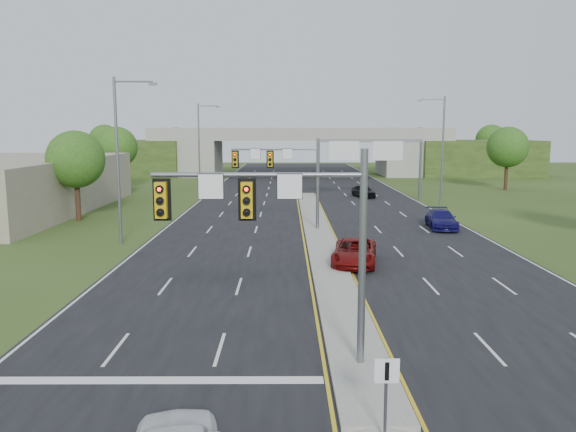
% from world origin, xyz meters
% --- Properties ---
extents(ground, '(240.00, 240.00, 0.00)m').
position_xyz_m(ground, '(0.00, 0.00, 0.00)').
color(ground, '#293F16').
rests_on(ground, ground).
extents(road, '(24.00, 160.00, 0.02)m').
position_xyz_m(road, '(0.00, 35.00, 0.01)').
color(road, black).
rests_on(road, ground).
extents(median, '(2.00, 54.00, 0.16)m').
position_xyz_m(median, '(0.00, 23.00, 0.10)').
color(median, gray).
rests_on(median, road).
extents(median_nose, '(2.00, 2.00, 0.16)m').
position_xyz_m(median_nose, '(0.00, -4.00, 0.10)').
color(median_nose, gray).
rests_on(median_nose, road).
extents(lane_markings, '(23.72, 160.00, 0.01)m').
position_xyz_m(lane_markings, '(-0.60, 28.91, 0.02)').
color(lane_markings, gold).
rests_on(lane_markings, road).
extents(signal_mast_near, '(6.62, 0.60, 7.00)m').
position_xyz_m(signal_mast_near, '(-2.26, -0.07, 4.73)').
color(signal_mast_near, slate).
rests_on(signal_mast_near, ground).
extents(signal_mast_far, '(6.62, 0.60, 7.00)m').
position_xyz_m(signal_mast_far, '(-2.26, 24.93, 4.73)').
color(signal_mast_far, slate).
rests_on(signal_mast_far, ground).
extents(keep_right_sign, '(0.60, 0.13, 2.20)m').
position_xyz_m(keep_right_sign, '(0.00, -4.53, 1.52)').
color(keep_right_sign, slate).
rests_on(keep_right_sign, ground).
extents(sign_gantry, '(11.58, 0.44, 6.67)m').
position_xyz_m(sign_gantry, '(6.68, 44.92, 5.24)').
color(sign_gantry, slate).
rests_on(sign_gantry, ground).
extents(overpass, '(80.00, 14.00, 8.10)m').
position_xyz_m(overpass, '(0.00, 80.00, 3.55)').
color(overpass, gray).
rests_on(overpass, ground).
extents(lightpole_l_mid, '(2.85, 0.25, 11.00)m').
position_xyz_m(lightpole_l_mid, '(-13.30, 20.00, 6.10)').
color(lightpole_l_mid, slate).
rests_on(lightpole_l_mid, ground).
extents(lightpole_l_far, '(2.85, 0.25, 11.00)m').
position_xyz_m(lightpole_l_far, '(-13.30, 55.00, 6.10)').
color(lightpole_l_far, slate).
rests_on(lightpole_l_far, ground).
extents(lightpole_r_far, '(2.85, 0.25, 11.00)m').
position_xyz_m(lightpole_r_far, '(13.30, 40.00, 6.10)').
color(lightpole_r_far, slate).
rests_on(lightpole_r_far, ground).
extents(tree_l_near, '(4.80, 4.80, 7.60)m').
position_xyz_m(tree_l_near, '(-20.00, 30.00, 5.18)').
color(tree_l_near, '#382316').
rests_on(tree_l_near, ground).
extents(tree_l_mid, '(5.20, 5.20, 8.12)m').
position_xyz_m(tree_l_mid, '(-24.00, 55.00, 5.51)').
color(tree_l_mid, '#382316').
rests_on(tree_l_mid, ground).
extents(tree_r_mid, '(5.20, 5.20, 8.12)m').
position_xyz_m(tree_r_mid, '(26.00, 55.00, 5.51)').
color(tree_r_mid, '#382316').
rests_on(tree_r_mid, ground).
extents(tree_back_a, '(6.00, 6.00, 8.85)m').
position_xyz_m(tree_back_a, '(-38.00, 94.00, 5.84)').
color(tree_back_a, '#382316').
rests_on(tree_back_a, ground).
extents(tree_back_b, '(5.60, 5.60, 8.32)m').
position_xyz_m(tree_back_b, '(-24.00, 94.00, 5.51)').
color(tree_back_b, '#382316').
rests_on(tree_back_b, ground).
extents(tree_back_c, '(5.60, 5.60, 8.32)m').
position_xyz_m(tree_back_c, '(24.00, 94.00, 5.51)').
color(tree_back_c, '#382316').
rests_on(tree_back_c, ground).
extents(tree_back_d, '(6.00, 6.00, 8.85)m').
position_xyz_m(tree_back_d, '(38.00, 94.00, 5.84)').
color(tree_back_d, '#382316').
rests_on(tree_back_d, ground).
extents(car_far_a, '(3.21, 5.49, 1.43)m').
position_xyz_m(car_far_a, '(1.50, 14.03, 0.74)').
color(car_far_a, '#650A0A').
rests_on(car_far_a, road).
extents(car_far_b, '(2.45, 5.11, 1.44)m').
position_xyz_m(car_far_b, '(9.73, 26.03, 0.74)').
color(car_far_b, '#100D4F').
rests_on(car_far_b, road).
extents(car_far_c, '(2.66, 4.47, 1.43)m').
position_xyz_m(car_far_c, '(6.50, 46.88, 0.73)').
color(car_far_c, black).
rests_on(car_far_c, road).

